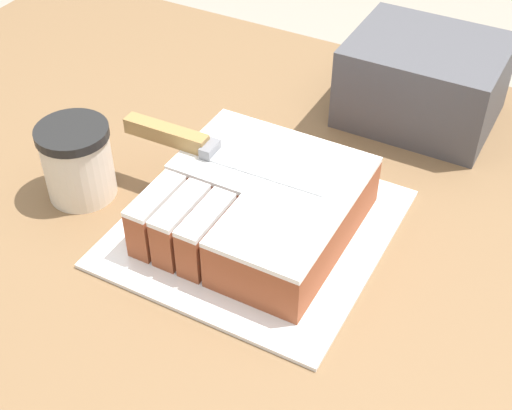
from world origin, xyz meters
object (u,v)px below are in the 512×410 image
Objects in this scene: coffee_cup at (78,161)px; storage_box at (423,81)px; cake at (259,204)px; cake_board at (256,228)px; knife at (188,142)px.

storage_box reaches higher than coffee_cup.
cake is at bearing -105.55° from storage_box.
storage_box reaches higher than cake_board.
cake is 1.09× the size of storage_box.
knife is at bearing 169.96° from cake.
cake is (0.00, 0.00, 0.04)m from cake_board.
knife is 1.29× the size of storage_box.
knife is (-0.12, 0.02, 0.09)m from cake_board.
knife is 2.72× the size of coffee_cup.
cake_board is 3.12× the size of coffee_cup.
coffee_cup is (-0.25, -0.05, 0.05)m from cake_board.
knife is 0.40m from storage_box.
knife reaches higher than cake.
coffee_cup is at bearing -168.63° from cake.
storage_box is (0.35, 0.41, 0.01)m from coffee_cup.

